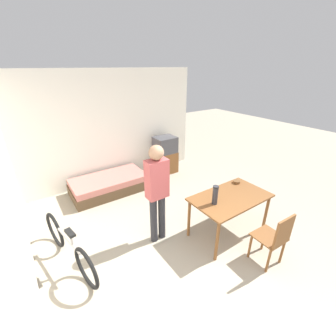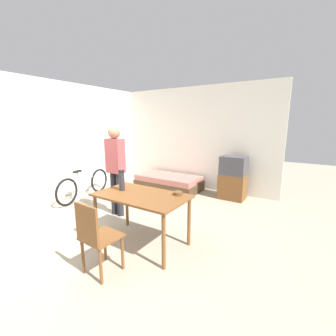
{
  "view_description": "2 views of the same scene",
  "coord_description": "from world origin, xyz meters",
  "views": [
    {
      "loc": [
        -1.7,
        -1.2,
        2.75
      ],
      "look_at": [
        0.48,
        1.98,
        0.98
      ],
      "focal_mm": 24.0,
      "sensor_mm": 36.0,
      "label": 1
    },
    {
      "loc": [
        2.96,
        -1.54,
        1.77
      ],
      "look_at": [
        0.59,
        2.14,
        0.89
      ],
      "focal_mm": 24.0,
      "sensor_mm": 36.0,
      "label": 2
    }
  ],
  "objects": [
    {
      "name": "wall_left",
      "position": [
        -2.0,
        1.98,
        1.35
      ],
      "size": [
        0.06,
        4.95,
        2.7
      ],
      "color": "silver",
      "rests_on": "ground_plane"
    },
    {
      "name": "wall_back",
      "position": [
        0.0,
        3.98,
        1.35
      ],
      "size": [
        4.94,
        0.06,
        2.7
      ],
      "color": "silver",
      "rests_on": "ground_plane"
    },
    {
      "name": "wooden_chair",
      "position": [
        0.98,
        -0.0,
        0.51
      ],
      "size": [
        0.42,
        0.42,
        0.9
      ],
      "color": "brown",
      "rests_on": "ground_plane"
    },
    {
      "name": "bicycle",
      "position": [
        -1.48,
        1.7,
        0.32
      ],
      "size": [
        0.37,
        1.66,
        0.71
      ],
      "color": "black",
      "rests_on": "ground_plane"
    },
    {
      "name": "ground_plane",
      "position": [
        0.0,
        0.0,
        0.0
      ],
      "size": [
        20.0,
        20.0,
        0.0
      ],
      "primitive_type": "plane",
      "color": "#9E937F"
    },
    {
      "name": "person_standing",
      "position": [
        -0.11,
        1.41,
        1.0
      ],
      "size": [
        0.34,
        0.23,
        1.71
      ],
      "color": "#28282D",
      "rests_on": "ground_plane"
    },
    {
      "name": "daybed",
      "position": [
        -0.21,
        3.42,
        0.18
      ],
      "size": [
        1.72,
        0.91,
        0.37
      ],
      "color": "#4C3823",
      "rests_on": "ground_plane"
    },
    {
      "name": "dining_table",
      "position": [
        0.97,
        0.84,
        0.67
      ],
      "size": [
        1.33,
        0.78,
        0.76
      ],
      "color": "brown",
      "rests_on": "ground_plane"
    },
    {
      "name": "mate_bowl",
      "position": [
        1.43,
        1.11,
        0.78
      ],
      "size": [
        0.13,
        0.13,
        0.05
      ],
      "color": "brown",
      "rests_on": "dining_table"
    },
    {
      "name": "thermos_flask",
      "position": [
        0.59,
        0.85,
        0.93
      ],
      "size": [
        0.09,
        0.09,
        0.32
      ],
      "color": "#2D2D33",
      "rests_on": "dining_table"
    },
    {
      "name": "tv",
      "position": [
        1.48,
        3.58,
        0.5
      ],
      "size": [
        0.59,
        0.47,
        1.02
      ],
      "color": "brown",
      "rests_on": "ground_plane"
    }
  ]
}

